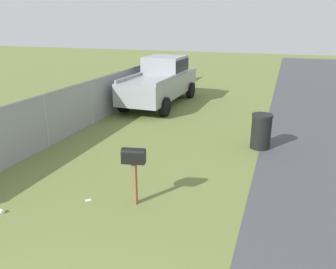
% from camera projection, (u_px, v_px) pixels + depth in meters
% --- Properties ---
extents(mailbox, '(0.29, 0.50, 1.24)m').
position_uv_depth(mailbox, '(134.00, 160.00, 6.75)').
color(mailbox, brown).
rests_on(mailbox, ground).
extents(pickup_truck, '(5.46, 2.13, 2.09)m').
position_uv_depth(pickup_truck, '(162.00, 79.00, 15.22)').
color(pickup_truck, '#93999E').
rests_on(pickup_truck, ground).
extents(trash_bin, '(0.61, 0.61, 1.05)m').
position_uv_depth(trash_bin, '(261.00, 131.00, 9.98)').
color(trash_bin, black).
rests_on(trash_bin, ground).
extents(fence_section, '(17.72, 0.07, 1.63)m').
position_uv_depth(fence_section, '(108.00, 94.00, 13.33)').
color(fence_section, '#9EA3A8').
rests_on(fence_section, ground).
extents(litter_wrapper_far_scatter, '(0.14, 0.14, 0.01)m').
position_uv_depth(litter_wrapper_far_scatter, '(88.00, 200.00, 7.19)').
color(litter_wrapper_far_scatter, silver).
rests_on(litter_wrapper_far_scatter, ground).
extents(litter_cup_midfield_a, '(0.11, 0.12, 0.08)m').
position_uv_depth(litter_cup_midfield_a, '(2.00, 211.00, 6.69)').
color(litter_cup_midfield_a, white).
rests_on(litter_cup_midfield_a, ground).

